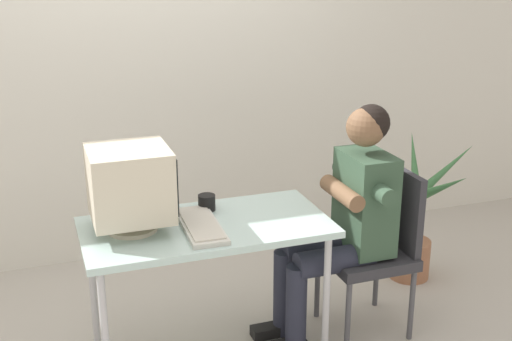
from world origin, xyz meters
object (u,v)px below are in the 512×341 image
object	(u,v)px
keyboard	(201,225)
potted_plant	(413,220)
crt_monitor	(131,184)
person_seated	(346,215)
desk_mug	(207,202)
office_chair	(377,242)
desk	(206,235)

from	to	relation	value
keyboard	potted_plant	world-z (taller)	potted_plant
crt_monitor	keyboard	size ratio (longest dim) A/B	0.85
person_seated	desk_mug	world-z (taller)	person_seated
keyboard	office_chair	world-z (taller)	office_chair
crt_monitor	office_chair	xyz separation A→B (m)	(1.30, -0.09, -0.46)
desk	desk_mug	distance (m)	0.21
crt_monitor	person_seated	size ratio (longest dim) A/B	0.32
keyboard	office_chair	distance (m)	1.01
crt_monitor	person_seated	xyz separation A→B (m)	(1.10, -0.09, -0.27)
desk	keyboard	xyz separation A→B (m)	(-0.04, -0.04, 0.08)
desk_mug	crt_monitor	bearing A→B (deg)	-161.58
crt_monitor	desk_mug	world-z (taller)	crt_monitor
desk	crt_monitor	bearing A→B (deg)	172.51
desk	potted_plant	world-z (taller)	potted_plant
crt_monitor	person_seated	bearing A→B (deg)	-4.67
crt_monitor	desk	bearing A→B (deg)	-7.49
desk	office_chair	distance (m)	0.96
keyboard	office_chair	size ratio (longest dim) A/B	0.53
crt_monitor	desk_mug	bearing A→B (deg)	18.42
office_chair	person_seated	xyz separation A→B (m)	(-0.20, 0.00, 0.19)
desk	office_chair	xyz separation A→B (m)	(0.95, -0.04, -0.16)
person_seated	potted_plant	xyz separation A→B (m)	(0.71, 0.44, -0.30)
desk	person_seated	bearing A→B (deg)	-3.33
desk	crt_monitor	world-z (taller)	crt_monitor
office_chair	person_seated	size ratio (longest dim) A/B	0.71
person_seated	office_chair	bearing A→B (deg)	-0.00
crt_monitor	potted_plant	size ratio (longest dim) A/B	0.45
desk	potted_plant	bearing A→B (deg)	15.17
office_chair	potted_plant	bearing A→B (deg)	40.88
desk_mug	person_seated	bearing A→B (deg)	-17.91
desk	office_chair	world-z (taller)	office_chair
desk	office_chair	bearing A→B (deg)	-2.62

